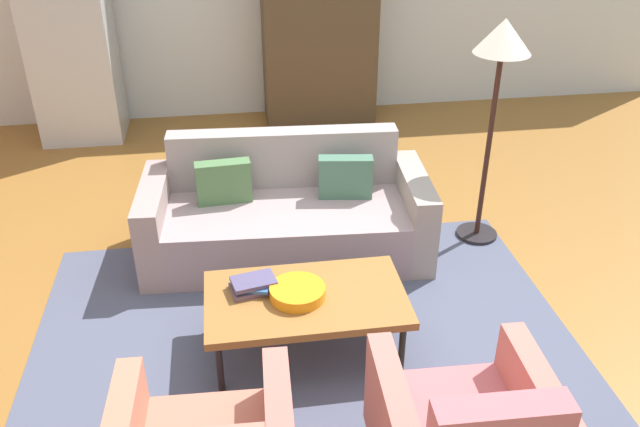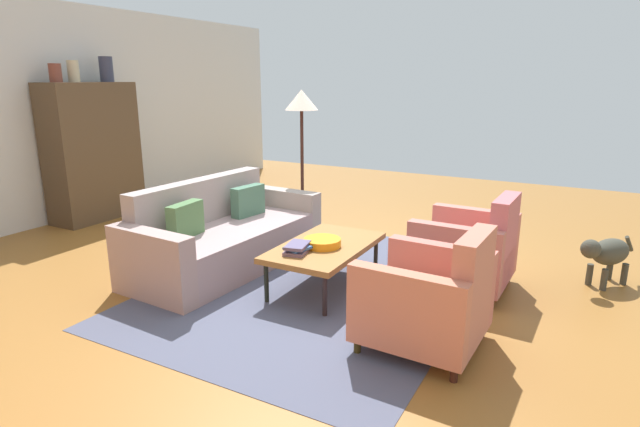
# 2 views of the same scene
# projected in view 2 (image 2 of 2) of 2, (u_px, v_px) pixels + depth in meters

# --- Properties ---
(ground_plane) EXTENTS (11.27, 11.27, 0.00)m
(ground_plane) POSITION_uv_depth(u_px,v_px,m) (306.00, 269.00, 5.12)
(ground_plane) COLOR #956029
(wall_back) EXTENTS (9.39, 0.12, 2.80)m
(wall_back) POSITION_uv_depth(u_px,v_px,m) (46.00, 115.00, 6.52)
(wall_back) COLOR silver
(wall_back) RESTS_ON ground
(area_rug) EXTENTS (3.40, 2.60, 0.01)m
(area_rug) POSITION_uv_depth(u_px,v_px,m) (320.00, 285.00, 4.71)
(area_rug) COLOR #4E5368
(area_rug) RESTS_ON ground
(couch) EXTENTS (2.15, 1.03, 0.86)m
(couch) POSITION_uv_depth(u_px,v_px,m) (222.00, 238.00, 5.16)
(couch) COLOR gray
(couch) RESTS_ON ground
(coffee_table) EXTENTS (1.20, 0.70, 0.40)m
(coffee_table) POSITION_uv_depth(u_px,v_px,m) (325.00, 248.00, 4.59)
(coffee_table) COLOR black
(coffee_table) RESTS_ON ground
(armchair_left) EXTENTS (0.84, 0.84, 0.88)m
(armchair_left) POSITION_uv_depth(u_px,v_px,m) (432.00, 302.00, 3.55)
(armchair_left) COLOR #332D11
(armchair_left) RESTS_ON ground
(armchair_right) EXTENTS (0.83, 0.83, 0.88)m
(armchair_right) POSITION_uv_depth(u_px,v_px,m) (471.00, 252.00, 4.57)
(armchair_right) COLOR #372412
(armchair_right) RESTS_ON ground
(fruit_bowl) EXTENTS (0.33, 0.33, 0.07)m
(fruit_bowl) POSITION_uv_depth(u_px,v_px,m) (322.00, 242.00, 4.53)
(fruit_bowl) COLOR orange
(fruit_bowl) RESTS_ON coffee_table
(book_stack) EXTENTS (0.30, 0.22, 0.08)m
(book_stack) POSITION_uv_depth(u_px,v_px,m) (298.00, 248.00, 4.37)
(book_stack) COLOR #634C5E
(book_stack) RESTS_ON coffee_table
(cabinet) EXTENTS (1.20, 0.51, 1.80)m
(cabinet) POSITION_uv_depth(u_px,v_px,m) (93.00, 152.00, 6.79)
(cabinet) COLOR #4D3B27
(cabinet) RESTS_ON ground
(vase_tall) EXTENTS (0.15, 0.15, 0.22)m
(vase_tall) POSITION_uv_depth(u_px,v_px,m) (55.00, 73.00, 6.18)
(vase_tall) COLOR brown
(vase_tall) RESTS_ON cabinet
(vase_round) EXTENTS (0.14, 0.14, 0.27)m
(vase_round) POSITION_uv_depth(u_px,v_px,m) (73.00, 71.00, 6.39)
(vase_round) COLOR #BBB08D
(vase_round) RESTS_ON cabinet
(vase_small) EXTENTS (0.18, 0.18, 0.33)m
(vase_small) POSITION_uv_depth(u_px,v_px,m) (106.00, 69.00, 6.81)
(vase_small) COLOR #2F3348
(vase_small) RESTS_ON cabinet
(floor_lamp) EXTENTS (0.40, 0.40, 1.72)m
(floor_lamp) POSITION_uv_depth(u_px,v_px,m) (302.00, 113.00, 6.13)
(floor_lamp) COLOR black
(floor_lamp) RESTS_ON ground
(dog) EXTENTS (0.61, 0.46, 0.48)m
(dog) POSITION_uv_depth(u_px,v_px,m) (607.00, 253.00, 4.63)
(dog) COLOR #3F4035
(dog) RESTS_ON ground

